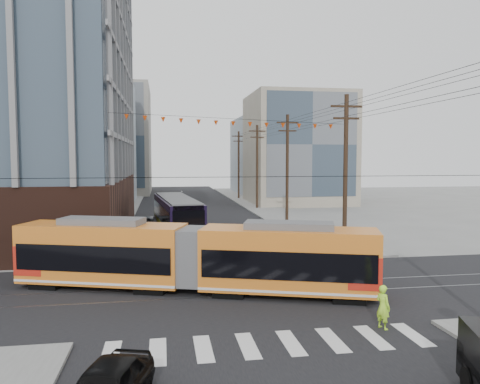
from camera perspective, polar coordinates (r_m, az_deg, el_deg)
The scene contains 13 objects.
ground at distance 20.61m, azimuth 1.66°, elevation -14.96°, with size 160.00×160.00×0.00m, color slate.
bg_bldg_nw_near at distance 72.36m, azimuth -20.08°, elevation 5.75°, with size 18.00×16.00×18.00m, color #8C99A5.
bg_bldg_ne_near at distance 69.96m, azimuth 7.00°, elevation 5.21°, with size 14.00×14.00×16.00m, color gray.
bg_bldg_nw_far at distance 91.73m, azimuth -15.93°, elevation 6.09°, with size 16.00×18.00×20.00m, color gray.
bg_bldg_ne_far at distance 89.78m, azimuth 4.60°, elevation 4.37°, with size 16.00×16.00×14.00m, color #8C99A5.
utility_pole_far at distance 76.11m, azimuth -0.16°, elevation 3.28°, with size 0.30×0.30×11.00m, color black.
streetcar at distance 23.91m, azimuth -5.79°, elevation -7.91°, with size 18.20×2.56×3.51m, color orange, non-canonical shape.
city_bus at distance 39.73m, azimuth -7.70°, elevation -3.05°, with size 2.69×12.43×3.52m, color black, non-canonical shape.
parked_car_silver at distance 33.07m, azimuth -12.42°, elevation -6.27°, with size 1.70×4.88×1.61m, color #B7B8BA.
parked_car_white at distance 39.19m, azimuth -12.57°, elevation -4.87°, with size 1.79×4.39×1.27m, color silver.
parked_car_grey at distance 43.80m, azimuth -11.06°, elevation -3.81°, with size 2.34×5.08×1.41m, color slate.
pedestrian at distance 19.83m, azimuth 17.04°, elevation -13.25°, with size 0.64×0.42×1.77m, color #B9FF33.
jersey_barrier at distance 35.85m, azimuth 10.44°, elevation -6.04°, with size 0.95×4.22×0.84m, color gray.
Camera 1 is at (-3.76, -19.10, 6.78)m, focal length 35.00 mm.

